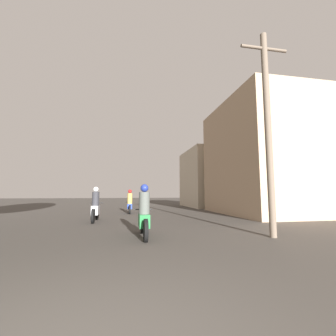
{
  "coord_description": "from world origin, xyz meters",
  "views": [
    {
      "loc": [
        0.38,
        -1.62,
        1.31
      ],
      "look_at": [
        3.68,
        16.07,
        3.32
      ],
      "focal_mm": 24.0,
      "sensor_mm": 36.0,
      "label": 1
    }
  ],
  "objects_px": {
    "motorcycle_blue": "(130,204)",
    "building_right_near": "(259,158)",
    "utility_pole_near": "(268,126)",
    "motorcycle_green": "(144,216)",
    "motorcycle_silver": "(95,208)",
    "building_right_far": "(208,179)"
  },
  "relations": [
    {
      "from": "motorcycle_blue",
      "to": "utility_pole_near",
      "type": "distance_m",
      "value": 10.15
    },
    {
      "from": "motorcycle_green",
      "to": "motorcycle_silver",
      "type": "relative_size",
      "value": 0.96
    },
    {
      "from": "motorcycle_silver",
      "to": "motorcycle_blue",
      "type": "height_order",
      "value": "motorcycle_silver"
    },
    {
      "from": "building_right_far",
      "to": "utility_pole_near",
      "type": "xyz_separation_m",
      "value": [
        -3.57,
        -14.86,
        0.67
      ]
    },
    {
      "from": "building_right_near",
      "to": "utility_pole_near",
      "type": "height_order",
      "value": "building_right_near"
    },
    {
      "from": "motorcycle_silver",
      "to": "building_right_far",
      "type": "xyz_separation_m",
      "value": [
        9.27,
        10.02,
        2.09
      ]
    },
    {
      "from": "motorcycle_green",
      "to": "building_right_near",
      "type": "xyz_separation_m",
      "value": [
        7.9,
        6.15,
        2.92
      ]
    },
    {
      "from": "motorcycle_green",
      "to": "utility_pole_near",
      "type": "relative_size",
      "value": 0.31
    },
    {
      "from": "building_right_far",
      "to": "motorcycle_blue",
      "type": "bearing_deg",
      "value": -141.94
    },
    {
      "from": "motorcycle_silver",
      "to": "building_right_far",
      "type": "height_order",
      "value": "building_right_far"
    },
    {
      "from": "building_right_far",
      "to": "utility_pole_near",
      "type": "relative_size",
      "value": 0.99
    },
    {
      "from": "motorcycle_blue",
      "to": "building_right_far",
      "type": "distance_m",
      "value": 9.92
    },
    {
      "from": "motorcycle_blue",
      "to": "motorcycle_green",
      "type": "bearing_deg",
      "value": -78.99
    },
    {
      "from": "building_right_near",
      "to": "building_right_far",
      "type": "distance_m",
      "value": 8.04
    },
    {
      "from": "building_right_near",
      "to": "utility_pole_near",
      "type": "distance_m",
      "value": 8.02
    },
    {
      "from": "motorcycle_green",
      "to": "motorcycle_silver",
      "type": "distance_m",
      "value": 4.54
    },
    {
      "from": "motorcycle_blue",
      "to": "building_right_near",
      "type": "bearing_deg",
      "value": -4.77
    },
    {
      "from": "motorcycle_green",
      "to": "motorcycle_blue",
      "type": "height_order",
      "value": "motorcycle_green"
    },
    {
      "from": "building_right_far",
      "to": "utility_pole_near",
      "type": "bearing_deg",
      "value": -103.52
    },
    {
      "from": "motorcycle_silver",
      "to": "utility_pole_near",
      "type": "relative_size",
      "value": 0.32
    },
    {
      "from": "motorcycle_blue",
      "to": "building_right_near",
      "type": "relative_size",
      "value": 0.26
    },
    {
      "from": "motorcycle_silver",
      "to": "motorcycle_blue",
      "type": "bearing_deg",
      "value": 59.4
    }
  ]
}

